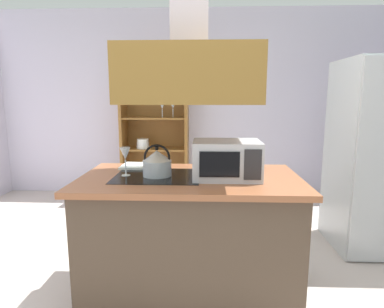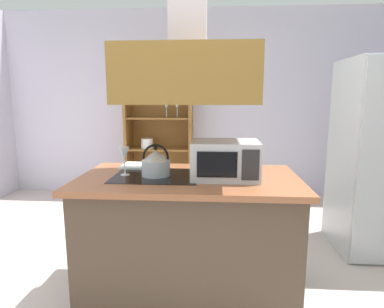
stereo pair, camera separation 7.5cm
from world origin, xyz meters
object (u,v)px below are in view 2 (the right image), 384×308
object	(u,v)px
cutting_board	(143,166)
microwave	(225,160)
wine_glass_on_counter	(124,155)
dish_cabinet	(160,143)
kettle	(156,163)

from	to	relation	value
cutting_board	microwave	bearing A→B (deg)	-26.29
cutting_board	wine_glass_on_counter	size ratio (longest dim) A/B	1.65
microwave	wine_glass_on_counter	size ratio (longest dim) A/B	2.23
microwave	dish_cabinet	bearing A→B (deg)	109.52
dish_cabinet	microwave	xyz separation A→B (m)	(0.87, -2.47, 0.24)
kettle	wine_glass_on_counter	distance (m)	0.23
kettle	cutting_board	bearing A→B (deg)	118.39
kettle	wine_glass_on_counter	bearing A→B (deg)	-179.77
dish_cabinet	cutting_board	size ratio (longest dim) A/B	5.24
kettle	cutting_board	xyz separation A→B (m)	(-0.16, 0.29, -0.09)
microwave	wine_glass_on_counter	bearing A→B (deg)	177.73
cutting_board	wine_glass_on_counter	xyz separation A→B (m)	(-0.07, -0.29, 0.14)
dish_cabinet	microwave	bearing A→B (deg)	-70.48
kettle	microwave	bearing A→B (deg)	-3.42
kettle	microwave	world-z (taller)	microwave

